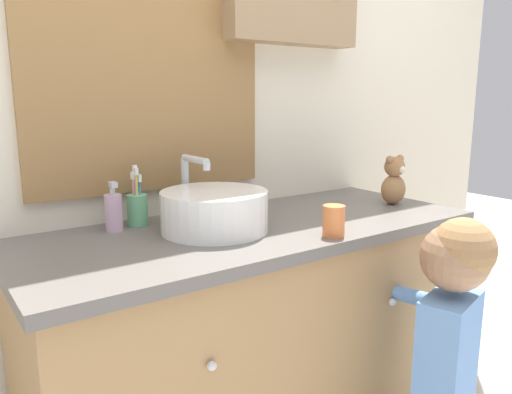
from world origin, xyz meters
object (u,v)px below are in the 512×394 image
Objects in this scene: sink_basin at (214,210)px; drinking_cup at (334,221)px; child_figure at (449,335)px; soap_dispenser at (114,212)px; toothbrush_holder at (137,208)px; teddy_bear at (394,181)px.

sink_basin is 4.05× the size of drinking_cup.
soap_dispenser is at bearing 137.37° from child_figure.
toothbrush_holder reaches higher than soap_dispenser.
drinking_cup is at bearing 133.30° from child_figure.
teddy_bear is 2.02× the size of drinking_cup.
sink_basin is at bearing -34.93° from soap_dispenser.
child_figure is (0.71, -0.65, -0.33)m from soap_dispenser.
teddy_bear is (0.72, -0.06, 0.02)m from sink_basin.
sink_basin reaches higher than child_figure.
teddy_bear is at bearing 59.38° from child_figure.
drinking_cup is at bearing -158.64° from teddy_bear.
toothbrush_holder is 0.20× the size of child_figure.
soap_dispenser is (-0.08, -0.02, 0.00)m from toothbrush_holder.
teddy_bear reaches higher than child_figure.
toothbrush_holder is at bearing 129.97° from sink_basin.
soap_dispenser is 0.64m from drinking_cup.
toothbrush_holder is 0.08m from soap_dispenser.
sink_basin reaches higher than toothbrush_holder.
drinking_cup is at bearing -45.26° from sink_basin.
soap_dispenser is 0.16× the size of child_figure.
drinking_cup is (-0.23, 0.24, 0.31)m from child_figure.
child_figure is at bearing -47.05° from toothbrush_holder.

